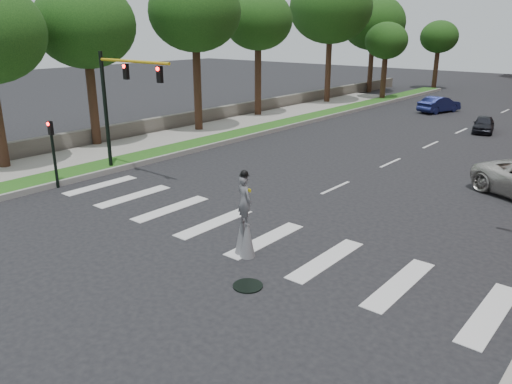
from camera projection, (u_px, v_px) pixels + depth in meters
name	position (u px, v px, depth m)	size (l,w,h in m)	color
ground_plane	(221.00, 239.00, 18.11)	(160.00, 160.00, 0.00)	black
grass_median	(289.00, 123.00, 39.66)	(2.00, 60.00, 0.25)	#205217
median_curb	(300.00, 124.00, 39.02)	(0.20, 60.00, 0.28)	gray
sidewalk_left	(168.00, 138.00, 34.18)	(4.00, 60.00, 0.18)	gray
stone_wall	(252.00, 108.00, 44.32)	(0.50, 56.00, 1.10)	#5C584F
manhole	(248.00, 286.00, 14.82)	(0.90, 0.90, 0.04)	black
traffic_signal	(118.00, 94.00, 24.93)	(5.30, 0.23, 6.20)	black
secondary_signal	(53.00, 148.00, 23.37)	(0.25, 0.21, 3.23)	black
stilt_performer	(245.00, 223.00, 16.54)	(0.82, 0.62, 2.99)	#342015
car_near	(484.00, 124.00, 36.55)	(1.39, 3.45, 1.18)	black
car_mid	(439.00, 104.00, 44.99)	(1.52, 4.37, 1.44)	#171E50
tree_1	(85.00, 26.00, 30.00)	(6.09, 6.09, 10.07)	#342015
tree_2	(195.00, 12.00, 34.32)	(6.41, 6.41, 11.09)	#342015
tree_3	(258.00, 21.00, 40.73)	(5.68, 5.68, 10.31)	#342015
tree_4	(331.00, 8.00, 47.87)	(7.98, 7.98, 12.54)	#342015
tree_5	(374.00, 23.00, 56.85)	(7.20, 7.20, 10.91)	#342015
tree_6	(386.00, 41.00, 51.14)	(4.36, 4.36, 7.90)	#342015
tree_7	(439.00, 37.00, 60.44)	(4.52, 4.52, 8.18)	#342015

